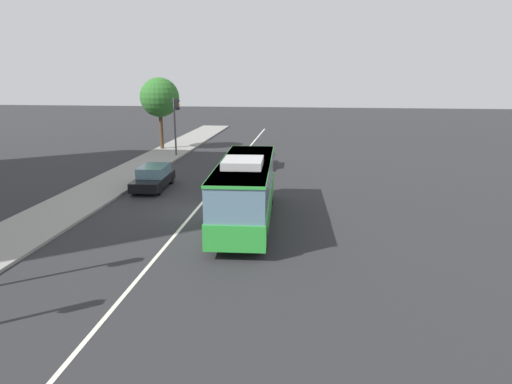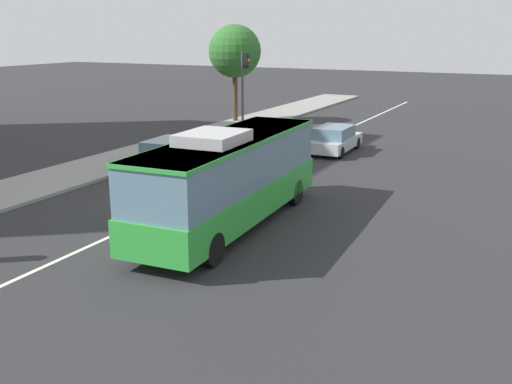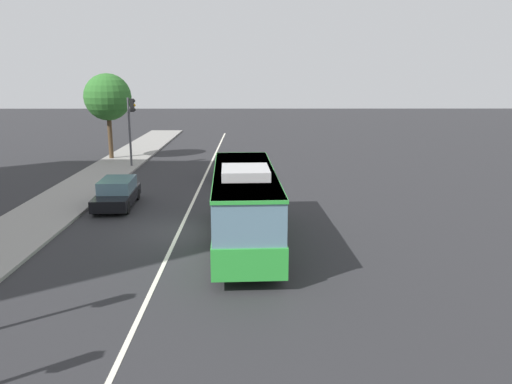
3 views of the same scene
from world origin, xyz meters
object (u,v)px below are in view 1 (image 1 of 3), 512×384
Objects in this scene: sedan_black at (153,177)px; traffic_light_near_corner at (176,117)px; transit_bus at (245,188)px; street_tree_kerbside_left at (160,98)px; sedan_silver at (256,158)px.

traffic_light_near_corner is at bearing -173.95° from sedan_black.
transit_bus is 9.34m from sedan_black.
street_tree_kerbside_left is (14.99, 4.40, 4.33)m from sedan_black.
transit_bus is 2.23× the size of sedan_silver.
transit_bus is at bearing 45.64° from sedan_black.
sedan_black is 0.66× the size of street_tree_kerbside_left.
sedan_silver is at bearing 1.72° from transit_bus.
sedan_silver is 0.65× the size of street_tree_kerbside_left.
sedan_silver is (13.86, 1.11, -1.09)m from transit_bus.
sedan_silver is at bearing -125.49° from street_tree_kerbside_left.
sedan_black is 1.01× the size of sedan_silver.
transit_bus reaches higher than sedan_black.
street_tree_kerbside_left is (21.15, 11.33, 3.25)m from transit_bus.
sedan_silver is at bearing 140.16° from sedan_black.
traffic_light_near_corner reaches higher than transit_bus.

